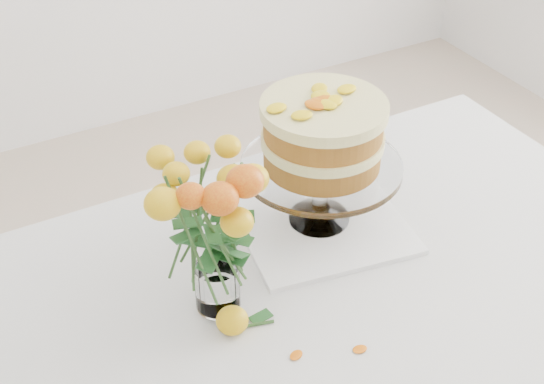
{
  "coord_description": "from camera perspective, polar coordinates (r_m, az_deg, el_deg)",
  "views": [
    {
      "loc": [
        -0.56,
        -0.83,
        1.72
      ],
      "look_at": [
        -0.04,
        0.12,
        0.92
      ],
      "focal_mm": 50.0,
      "sensor_mm": 36.0,
      "label": 1
    }
  ],
  "objects": [
    {
      "name": "stray_petal_a",
      "position": [
        1.29,
        1.83,
        -12.19
      ],
      "size": [
        0.03,
        0.02,
        0.0
      ],
      "primitive_type": "ellipsoid",
      "color": "yellow",
      "rests_on": "table"
    },
    {
      "name": "stray_petal_b",
      "position": [
        1.3,
        6.63,
        -11.69
      ],
      "size": [
        0.03,
        0.02,
        0.0
      ],
      "primitive_type": "ellipsoid",
      "color": "yellow",
      "rests_on": "table"
    },
    {
      "name": "napkin",
      "position": [
        1.54,
        3.55,
        -2.18
      ],
      "size": [
        0.37,
        0.37,
        0.01
      ],
      "primitive_type": "cube",
      "rotation": [
        0.0,
        0.0,
        -0.16
      ],
      "color": "white",
      "rests_on": "table"
    },
    {
      "name": "loose_rose_near",
      "position": [
        1.31,
        -2.99,
        -9.63
      ],
      "size": [
        0.1,
        0.06,
        0.05
      ],
      "rotation": [
        0.0,
        0.0,
        -0.26
      ],
      "color": "gold",
      "rests_on": "table"
    },
    {
      "name": "cake_stand",
      "position": [
        1.43,
        3.83,
        3.89
      ],
      "size": [
        0.31,
        0.31,
        0.28
      ],
      "rotation": [
        0.0,
        0.0,
        0.13
      ],
      "color": "white",
      "rests_on": "napkin"
    },
    {
      "name": "table",
      "position": [
        1.45,
        3.92,
        -10.04
      ],
      "size": [
        1.43,
        0.93,
        0.76
      ],
      "color": "tan",
      "rests_on": "ground"
    },
    {
      "name": "rose_vase",
      "position": [
        1.21,
        -4.5,
        -0.97
      ],
      "size": [
        0.3,
        0.3,
        0.39
      ],
      "rotation": [
        0.0,
        0.0,
        0.2
      ],
      "color": "white",
      "rests_on": "table"
    }
  ]
}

